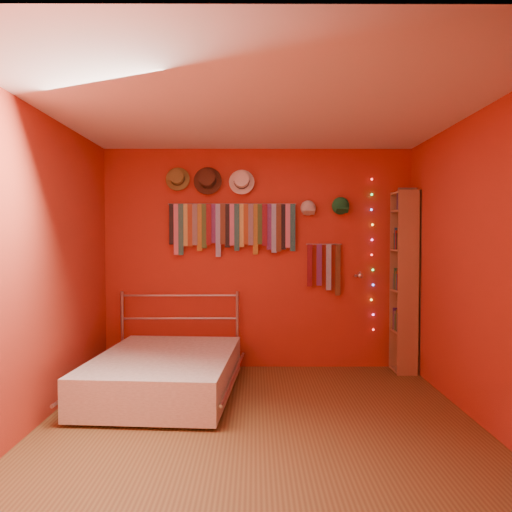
{
  "coord_description": "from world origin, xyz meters",
  "views": [
    {
      "loc": [
        -0.04,
        -3.96,
        1.48
      ],
      "look_at": [
        -0.02,
        0.9,
        1.31
      ],
      "focal_mm": 35.0,
      "sensor_mm": 36.0,
      "label": 1
    }
  ],
  "objects_px": {
    "reading_lamp": "(359,275)",
    "bed": "(165,373)",
    "tie_rack": "(232,225)",
    "bookshelf": "(408,280)"
  },
  "relations": [
    {
      "from": "tie_rack",
      "to": "bookshelf",
      "type": "distance_m",
      "value": 2.05
    },
    {
      "from": "tie_rack",
      "to": "reading_lamp",
      "type": "distance_m",
      "value": 1.52
    },
    {
      "from": "reading_lamp",
      "to": "bed",
      "type": "distance_m",
      "value": 2.33
    },
    {
      "from": "reading_lamp",
      "to": "bookshelf",
      "type": "distance_m",
      "value": 0.54
    },
    {
      "from": "tie_rack",
      "to": "reading_lamp",
      "type": "bearing_deg",
      "value": -6.03
    },
    {
      "from": "tie_rack",
      "to": "bed",
      "type": "distance_m",
      "value": 1.82
    },
    {
      "from": "tie_rack",
      "to": "bookshelf",
      "type": "bearing_deg",
      "value": -4.54
    },
    {
      "from": "reading_lamp",
      "to": "bed",
      "type": "bearing_deg",
      "value": -157.9
    },
    {
      "from": "bed",
      "to": "reading_lamp",
      "type": "bearing_deg",
      "value": 26.3
    },
    {
      "from": "reading_lamp",
      "to": "bed",
      "type": "relative_size",
      "value": 0.15
    }
  ]
}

